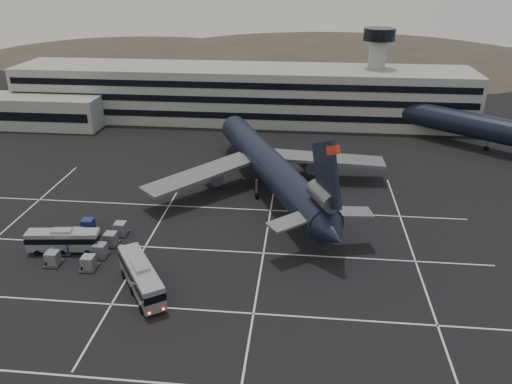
# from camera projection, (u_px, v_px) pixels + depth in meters

# --- Properties ---
(ground) EXTENTS (260.00, 260.00, 0.00)m
(ground) POSITION_uv_depth(u_px,v_px,m) (178.00, 263.00, 71.28)
(ground) COLOR black
(ground) RESTS_ON ground
(lane_markings) EXTENTS (90.00, 55.62, 0.01)m
(lane_markings) POSITION_uv_depth(u_px,v_px,m) (185.00, 261.00, 71.84)
(lane_markings) COLOR silver
(lane_markings) RESTS_ON ground
(terminal) EXTENTS (125.00, 26.00, 24.00)m
(terminal) POSITION_uv_depth(u_px,v_px,m) (230.00, 94.00, 132.80)
(terminal) COLOR gray
(terminal) RESTS_ON ground
(hills) EXTENTS (352.00, 180.00, 44.00)m
(hills) POSITION_uv_depth(u_px,v_px,m) (308.00, 84.00, 228.06)
(hills) COLOR #38332B
(hills) RESTS_ON ground
(trijet_main) EXTENTS (43.59, 54.70, 18.08)m
(trijet_main) POSITION_uv_depth(u_px,v_px,m) (271.00, 167.00, 90.75)
(trijet_main) COLOR black
(trijet_main) RESTS_ON ground
(trijet_far) EXTENTS (48.63, 40.56, 18.08)m
(trijet_far) POSITION_uv_depth(u_px,v_px,m) (495.00, 129.00, 110.62)
(trijet_far) COLOR black
(trijet_far) RESTS_ON ground
(bus_near) EXTENTS (9.10, 11.68, 4.30)m
(bus_near) POSITION_uv_depth(u_px,v_px,m) (141.00, 276.00, 64.33)
(bus_near) COLOR #95989D
(bus_near) RESTS_ON ground
(bus_far) EXTENTS (10.72, 3.58, 3.71)m
(bus_far) POSITION_uv_depth(u_px,v_px,m) (63.00, 240.00, 73.38)
(bus_far) COLOR #95989D
(bus_far) RESTS_ON ground
(tug_b) EXTENTS (2.60, 2.18, 1.44)m
(tug_b) POSITION_uv_depth(u_px,v_px,m) (58.00, 249.00, 73.56)
(tug_b) COLOR silver
(tug_b) RESTS_ON ground
(uld_cluster) EXTENTS (8.92, 13.17, 2.05)m
(uld_cluster) POSITION_uv_depth(u_px,v_px,m) (89.00, 243.00, 74.54)
(uld_cluster) COLOR #2D2D30
(uld_cluster) RESTS_ON ground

